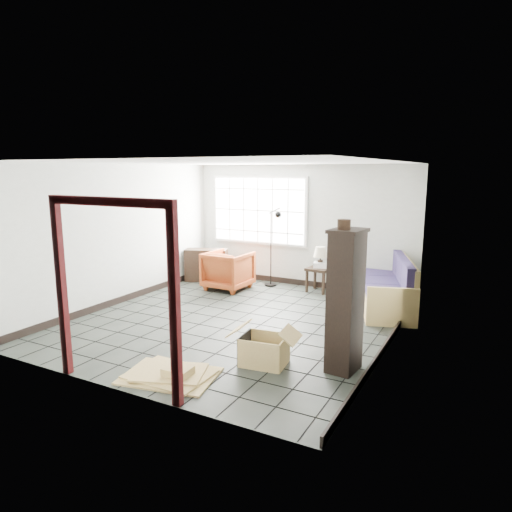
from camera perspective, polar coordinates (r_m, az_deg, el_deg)
The scene contains 15 objects.
ground at distance 7.72m, azimuth -2.43°, elevation -8.08°, with size 5.50×5.50×0.00m, color black.
room_shell at distance 7.37m, azimuth -2.42°, elevation 4.44°, with size 5.02×5.52×2.61m.
window_panel at distance 10.19m, azimuth 0.33°, elevation 5.73°, with size 2.32×0.08×1.52m.
doorway_trim at distance 5.28m, azimuth -17.53°, elevation -1.86°, with size 1.80×0.08×2.20m.
futon_sofa at distance 8.64m, azimuth 16.34°, elevation -4.08°, with size 1.43×2.29×0.95m.
armchair at distance 9.62m, azimuth -3.49°, elevation -1.55°, with size 0.86×0.81×0.89m, color maroon.
side_table at distance 9.47m, azimuth 7.91°, elevation -1.98°, with size 0.51×0.51×0.51m.
table_lamp at distance 9.44m, azimuth 8.05°, elevation 0.37°, with size 0.34×0.34×0.43m.
projector at distance 9.46m, azimuth 8.15°, elevation -1.11°, with size 0.36×0.32×0.11m.
floor_lamp at distance 9.70m, azimuth 2.29°, elevation 1.40°, with size 0.46×0.36×1.72m.
console_shelf at distance 10.39m, azimuth -6.22°, elevation -1.13°, with size 1.00×0.68×0.73m.
tall_shelf at distance 5.73m, azimuth 11.12°, elevation -5.43°, with size 0.42×0.52×1.79m.
pot at distance 5.49m, azimuth 10.94°, elevation 3.89°, with size 0.20×0.20×0.12m.
open_box at distance 6.03m, azimuth 1.01°, elevation -11.68°, with size 0.96×0.55×0.52m.
cardboard_pile at distance 5.82m, azimuth -10.58°, elevation -14.29°, with size 1.24×0.99×0.16m.
Camera 1 is at (3.71, -6.30, 2.48)m, focal length 32.00 mm.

